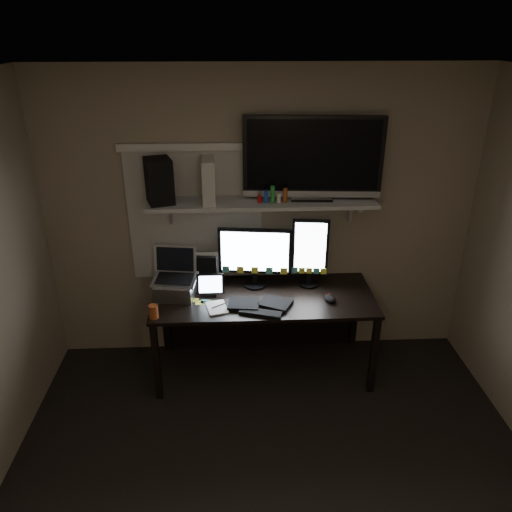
{
  "coord_description": "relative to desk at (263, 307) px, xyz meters",
  "views": [
    {
      "loc": [
        -0.24,
        -2.13,
        2.74
      ],
      "look_at": [
        -0.07,
        1.25,
        1.17
      ],
      "focal_mm": 35.0,
      "sensor_mm": 36.0,
      "label": 1
    }
  ],
  "objects": [
    {
      "name": "monitor_portrait",
      "position": [
        0.39,
        0.05,
        0.48
      ],
      "size": [
        0.31,
        0.1,
        0.6
      ],
      "primitive_type": "cube",
      "rotation": [
        0.0,
        0.0,
        -0.13
      ],
      "color": "black",
      "rests_on": "desk"
    },
    {
      "name": "ceiling",
      "position": [
        0.0,
        -1.55,
        1.95
      ],
      "size": [
        3.6,
        3.6,
        0.0
      ],
      "primitive_type": "plane",
      "rotation": [
        3.14,
        0.0,
        0.0
      ],
      "color": "silver",
      "rests_on": "back_wall"
    },
    {
      "name": "wall_shelf",
      "position": [
        0.0,
        0.08,
        0.91
      ],
      "size": [
        1.8,
        0.35,
        0.03
      ],
      "primitive_type": "cube",
      "color": "#A2A29E",
      "rests_on": "back_wall"
    },
    {
      "name": "window_blinds",
      "position": [
        -0.55,
        0.24,
        0.75
      ],
      "size": [
        1.1,
        0.02,
        1.1
      ],
      "primitive_type": "cube",
      "color": "beige",
      "rests_on": "back_wall"
    },
    {
      "name": "desk",
      "position": [
        0.0,
        0.0,
        0.0
      ],
      "size": [
        1.8,
        0.75,
        0.73
      ],
      "color": "black",
      "rests_on": "floor"
    },
    {
      "name": "cup",
      "position": [
        -0.85,
        -0.42,
        0.23
      ],
      "size": [
        0.09,
        0.09,
        0.11
      ],
      "primitive_type": "cylinder",
      "rotation": [
        0.0,
        0.0,
        -0.19
      ],
      "color": "#98411B",
      "rests_on": "desk"
    },
    {
      "name": "tablet",
      "position": [
        -0.43,
        -0.09,
        0.27
      ],
      "size": [
        0.22,
        0.09,
        0.19
      ],
      "primitive_type": "cube",
      "rotation": [
        0.0,
        0.0,
        -0.0
      ],
      "color": "black",
      "rests_on": "desk"
    },
    {
      "name": "speaker",
      "position": [
        -0.8,
        0.07,
        1.1
      ],
      "size": [
        0.25,
        0.28,
        0.35
      ],
      "primitive_type": "cube",
      "rotation": [
        0.0,
        0.0,
        0.31
      ],
      "color": "black",
      "rests_on": "wall_shelf"
    },
    {
      "name": "monitor_landscape",
      "position": [
        -0.06,
        0.06,
        0.44
      ],
      "size": [
        0.61,
        0.14,
        0.53
      ],
      "primitive_type": "cube",
      "rotation": [
        0.0,
        0.0,
        -0.12
      ],
      "color": "black",
      "rests_on": "desk"
    },
    {
      "name": "back_wall",
      "position": [
        0.0,
        0.25,
        0.7
      ],
      "size": [
        3.6,
        0.0,
        3.6
      ],
      "primitive_type": "plane",
      "rotation": [
        1.57,
        0.0,
        0.0
      ],
      "color": "#81725C",
      "rests_on": "floor"
    },
    {
      "name": "game_console",
      "position": [
        -0.42,
        0.09,
        1.1
      ],
      "size": [
        0.11,
        0.29,
        0.34
      ],
      "primitive_type": "cube",
      "rotation": [
        0.0,
        0.0,
        0.06
      ],
      "color": "beige",
      "rests_on": "wall_shelf"
    },
    {
      "name": "sticky_notes",
      "position": [
        -0.55,
        -0.24,
        0.18
      ],
      "size": [
        0.28,
        0.22,
        0.0
      ],
      "primitive_type": null,
      "rotation": [
        0.0,
        0.0,
        -0.07
      ],
      "color": "#EEED40",
      "rests_on": "desk"
    },
    {
      "name": "bottles",
      "position": [
        0.07,
        0.02,
        0.99
      ],
      "size": [
        0.21,
        0.07,
        0.13
      ],
      "primitive_type": null,
      "rotation": [
        0.0,
        0.0,
        -0.12
      ],
      "color": "#A50F0C",
      "rests_on": "wall_shelf"
    },
    {
      "name": "file_sorter",
      "position": [
        -0.49,
        0.1,
        0.33
      ],
      "size": [
        0.25,
        0.14,
        0.3
      ],
      "primitive_type": "cube",
      "rotation": [
        0.0,
        0.0,
        -0.14
      ],
      "color": "black",
      "rests_on": "desk"
    },
    {
      "name": "notepad",
      "position": [
        -0.38,
        -0.3,
        0.18
      ],
      "size": [
        0.19,
        0.24,
        0.01
      ],
      "primitive_type": "cube",
      "rotation": [
        0.0,
        0.0,
        0.23
      ],
      "color": "silver",
      "rests_on": "desk"
    },
    {
      "name": "tv",
      "position": [
        0.39,
        0.12,
        1.25
      ],
      "size": [
        1.1,
        0.28,
        0.65
      ],
      "primitive_type": "cube",
      "rotation": [
        0.0,
        0.0,
        -0.08
      ],
      "color": "black",
      "rests_on": "wall_shelf"
    },
    {
      "name": "keyboard",
      "position": [
        -0.04,
        -0.28,
        0.19
      ],
      "size": [
        0.54,
        0.34,
        0.03
      ],
      "primitive_type": "cube",
      "rotation": [
        0.0,
        0.0,
        -0.3
      ],
      "color": "black",
      "rests_on": "desk"
    },
    {
      "name": "mouse",
      "position": [
        0.53,
        -0.23,
        0.2
      ],
      "size": [
        0.1,
        0.14,
        0.04
      ],
      "primitive_type": "ellipsoid",
      "rotation": [
        0.0,
        0.0,
        0.19
      ],
      "color": "black",
      "rests_on": "desk"
    },
    {
      "name": "laptop",
      "position": [
        -0.72,
        -0.1,
        0.37
      ],
      "size": [
        0.38,
        0.33,
        0.39
      ],
      "primitive_type": "cube",
      "rotation": [
        0.0,
        0.0,
        -0.14
      ],
      "color": "#BCBCC1",
      "rests_on": "desk"
    },
    {
      "name": "floor",
      "position": [
        0.0,
        -1.55,
        -0.55
      ],
      "size": [
        3.6,
        3.6,
        0.0
      ],
      "primitive_type": "plane",
      "color": "black",
      "rests_on": "ground"
    }
  ]
}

